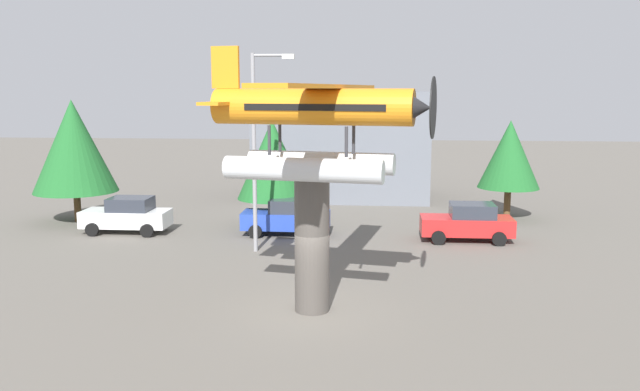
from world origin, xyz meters
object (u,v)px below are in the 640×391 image
Objects in this scene: tree_west at (74,146)px; car_far_red at (468,222)px; streetlight_primary at (258,139)px; tree_east at (272,159)px; display_pedestal at (312,245)px; storefront_building at (342,145)px; tree_center_back at (510,155)px; car_mid_blue at (287,217)px; floatplane_monument at (316,123)px; car_near_white at (127,215)px.

car_far_red is at bearing -7.86° from tree_west.
tree_west is at bearing 152.91° from streetlight_primary.
display_pedestal is at bearing -75.50° from tree_east.
tree_west reaches higher than display_pedestal.
tree_west is at bearing 136.95° from display_pedestal.
tree_west is 10.63m from tree_east.
tree_east is at bearing -13.19° from car_far_red.
tree_center_back is at bearing -34.59° from storefront_building.
car_far_red is at bearing 176.08° from car_mid_blue.
streetlight_primary is at bearing 123.46° from floatplane_monument.
floatplane_monument is at bearing -10.53° from display_pedestal.
car_far_red is at bearing 58.12° from display_pedestal.
floatplane_monument is 2.48× the size of car_mid_blue.
car_mid_blue is 8.54m from car_far_red.
floatplane_monument is 22.17m from storefront_building.
display_pedestal reaches higher than car_near_white.
tree_west is (-13.62, -9.12, 0.62)m from storefront_building.
tree_west is (-10.79, 5.52, -0.85)m from streetlight_primary.
tree_west is 23.11m from tree_center_back.
streetlight_primary is 14.73m from tree_center_back.
car_near_white is 0.50× the size of streetlight_primary.
storefront_building is (-0.29, 22.02, -2.57)m from floatplane_monument.
storefront_building is 11.32m from tree_center_back.
display_pedestal is at bearing -43.05° from tree_west.
display_pedestal is at bearing 58.12° from car_far_red.
storefront_building is at bearing -130.76° from car_near_white.
floatplane_monument is (0.13, -0.02, 3.82)m from display_pedestal.
storefront_building is (2.84, 14.64, -1.47)m from streetlight_primary.
tree_center_back is at bearing 70.45° from floatplane_monument.
display_pedestal is at bearing -67.85° from streetlight_primary.
floatplane_monument is 1.90× the size of tree_east.
display_pedestal is 8.40m from streetlight_primary.
display_pedestal is 11.00m from car_mid_blue.
car_near_white is (-10.11, 10.45, -1.27)m from display_pedestal.
tree_west is (-3.67, 2.42, 3.14)m from car_near_white.
display_pedestal is 0.51× the size of streetlight_primary.
streetlight_primary is 1.54× the size of tree_east.
tree_east is at bearing -165.27° from tree_center_back.
streetlight_primary is 1.31× the size of tree_west.
car_mid_blue is 0.38× the size of storefront_building.
streetlight_primary is 14.98m from storefront_building.
floatplane_monument is at bearing 134.35° from car_near_white.
floatplane_monument is at bearing -120.08° from tree_center_back.
display_pedestal is 14.60m from car_near_white.
storefront_building reaches higher than car_far_red.
tree_center_back is (12.16, 8.21, -1.37)m from streetlight_primary.
tree_center_back reaches higher than display_pedestal.
streetlight_primary reaches higher than tree_east.
car_mid_blue is at bearing -100.41° from storefront_building.
tree_west reaches higher than tree_center_back.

